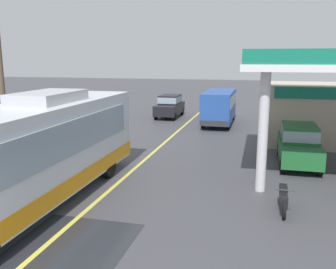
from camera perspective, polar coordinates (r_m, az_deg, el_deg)
ground at (r=25.92m, az=2.17°, el=1.06°), size 120.00×120.00×0.00m
lane_divider_stripe at (r=21.15m, az=-0.64°, el=-1.36°), size 0.16×50.00×0.01m
wet_puddle_patch at (r=10.22m, az=-15.23°, el=-16.67°), size 3.02×3.58×0.01m
coach_bus_main at (r=12.71m, az=-19.95°, el=-3.00°), size 2.60×11.04×3.69m
car_at_pump at (r=17.85m, az=19.62°, el=-1.20°), size 1.70×4.20×1.82m
minibus_opposing_lane at (r=27.46m, az=7.96°, el=4.67°), size 2.04×6.13×2.44m
motorcycle_parked_forecourt at (r=12.42m, az=17.45°, el=-9.35°), size 0.55×1.80×0.92m
car_trailing_behind_bus at (r=30.49m, az=0.28°, el=4.61°), size 1.70×4.20×1.82m
utility_pole_roadside at (r=19.42m, az=-24.62°, el=10.23°), size 1.80×0.24×8.91m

